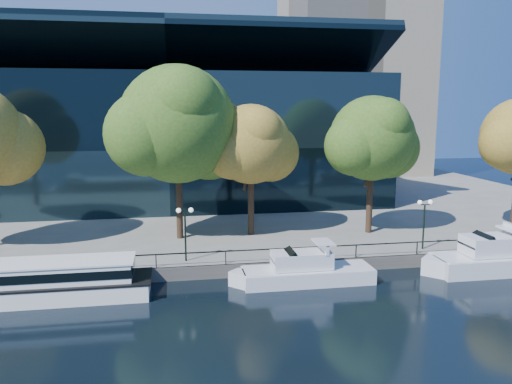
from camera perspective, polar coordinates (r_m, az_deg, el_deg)
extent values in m
plane|color=black|center=(34.22, -2.86, -11.44)|extent=(160.00, 160.00, 0.00)
cube|color=slate|center=(69.33, -6.43, -0.20)|extent=(90.00, 67.00, 1.00)
cube|color=#47443F|center=(36.90, -3.43, -9.02)|extent=(90.00, 0.25, 1.00)
cube|color=black|center=(36.66, -3.49, -6.78)|extent=(88.20, 0.08, 0.08)
cube|color=black|center=(36.80, -3.48, -7.52)|extent=(0.07, 0.07, 0.90)
cube|color=black|center=(63.86, -9.93, 5.65)|extent=(50.00, 24.00, 16.00)
cube|color=black|center=(59.94, -10.21, 14.48)|extent=(50.00, 17.14, 7.86)
cube|color=white|center=(35.83, -23.82, -10.33)|extent=(14.40, 3.50, 1.13)
cube|color=black|center=(35.64, -23.89, -9.44)|extent=(14.69, 3.57, 0.12)
cube|color=white|center=(35.32, -23.14, -8.46)|extent=(11.23, 2.87, 1.23)
cube|color=black|center=(35.30, -23.15, -8.38)|extent=(11.37, 2.94, 0.57)
cube|color=white|center=(35.13, -23.21, -7.42)|extent=(11.52, 3.01, 0.10)
cube|color=silver|center=(36.04, 5.92, -9.47)|extent=(9.27, 2.65, 1.06)
cube|color=silver|center=(35.13, -1.49, -9.94)|extent=(2.03, 2.03, 1.06)
cube|color=silver|center=(35.86, 5.94, -8.65)|extent=(9.09, 2.60, 0.07)
cube|color=silver|center=(35.55, 5.23, -7.71)|extent=(4.17, 1.99, 1.15)
cube|color=black|center=(35.24, 3.32, -7.69)|extent=(1.83, 1.91, 1.45)
cube|color=silver|center=(35.74, 7.71, -6.26)|extent=(0.22, 2.07, 0.71)
cube|color=silver|center=(35.64, 7.72, -5.72)|extent=(1.24, 2.07, 0.13)
cube|color=silver|center=(42.22, 25.89, -7.36)|extent=(9.84, 3.06, 1.31)
cube|color=silver|center=(39.62, 20.02, -8.05)|extent=(2.41, 2.41, 1.31)
cube|color=silver|center=(42.04, 25.96, -6.48)|extent=(9.64, 3.00, 0.09)
cube|color=silver|center=(41.55, 25.48, -5.48)|extent=(4.43, 2.30, 1.42)
cube|color=black|center=(40.82, 24.02, -5.48)|extent=(2.00, 2.20, 1.65)
sphere|color=olive|center=(45.81, -26.82, 4.59)|extent=(6.30, 6.30, 6.30)
cylinder|color=black|center=(43.58, -8.79, -0.16)|extent=(0.56, 0.56, 7.92)
cylinder|color=black|center=(43.37, -8.24, 3.95)|extent=(1.24, 1.89, 3.96)
cylinder|color=black|center=(42.89, -9.41, 3.48)|extent=(1.14, 1.29, 3.54)
sphere|color=#31541A|center=(42.97, -8.99, 7.67)|extent=(10.00, 10.00, 10.00)
sphere|color=#31541A|center=(44.65, -5.43, 6.21)|extent=(7.50, 7.50, 7.50)
sphere|color=#31541A|center=(42.05, -12.38, 6.50)|extent=(7.00, 7.00, 7.00)
sphere|color=#31541A|center=(40.96, -8.31, 10.04)|extent=(6.00, 6.00, 6.00)
cylinder|color=black|center=(44.50, -0.57, -0.78)|extent=(0.56, 0.56, 6.49)
cylinder|color=black|center=(44.38, 0.02, 2.52)|extent=(1.08, 1.61, 3.26)
cylinder|color=black|center=(43.78, -1.03, 2.12)|extent=(0.99, 1.12, 2.91)
sphere|color=olive|center=(43.88, -0.58, 5.48)|extent=(7.00, 7.00, 7.00)
sphere|color=olive|center=(45.32, 1.62, 4.50)|extent=(5.25, 5.25, 5.25)
sphere|color=olive|center=(42.99, -2.75, 4.68)|extent=(4.90, 4.90, 4.90)
sphere|color=olive|center=(42.48, 0.18, 7.00)|extent=(4.20, 4.20, 4.20)
cylinder|color=black|center=(46.31, 12.87, -0.38)|extent=(0.56, 0.56, 6.87)
cylinder|color=black|center=(46.30, 13.47, 2.97)|extent=(1.12, 1.68, 3.44)
cylinder|color=black|center=(45.53, 12.66, 2.58)|extent=(1.03, 1.16, 3.08)
sphere|color=#31541A|center=(45.71, 13.11, 5.99)|extent=(7.54, 7.54, 7.54)
sphere|color=#31541A|center=(47.64, 14.86, 4.92)|extent=(5.66, 5.66, 5.66)
sphere|color=#31541A|center=(44.36, 11.20, 5.22)|extent=(5.28, 5.28, 5.28)
sphere|color=#31541A|center=(44.42, 14.38, 7.55)|extent=(4.53, 4.53, 4.53)
sphere|color=olive|center=(50.03, 26.86, 5.01)|extent=(4.94, 4.94, 4.94)
cylinder|color=black|center=(37.46, -8.07, -5.15)|extent=(0.14, 0.14, 3.60)
cube|color=black|center=(37.03, -8.14, -2.38)|extent=(0.90, 0.06, 0.06)
sphere|color=white|center=(36.98, -8.84, -2.10)|extent=(0.36, 0.36, 0.36)
sphere|color=white|center=(37.00, -7.45, -2.06)|extent=(0.36, 0.36, 0.36)
cylinder|color=black|center=(42.37, 18.61, -3.83)|extent=(0.14, 0.14, 3.60)
cube|color=black|center=(41.99, 18.75, -1.37)|extent=(0.90, 0.06, 0.06)
sphere|color=white|center=(41.74, 18.22, -1.13)|extent=(0.36, 0.36, 0.36)
sphere|color=white|center=(42.17, 19.30, -1.08)|extent=(0.36, 0.36, 0.36)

